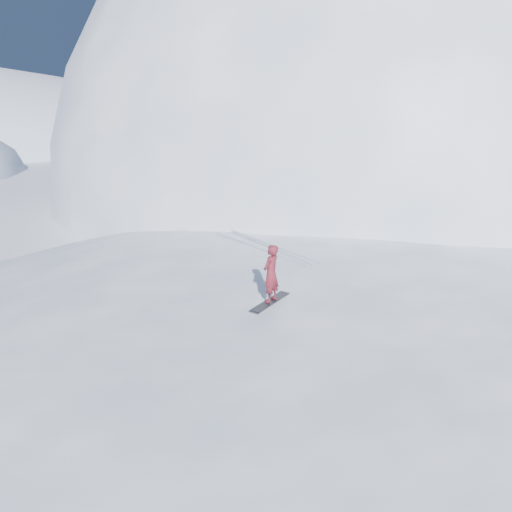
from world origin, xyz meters
The scene contains 8 objects.
ground centered at (0.00, 0.00, 0.00)m, with size 400.00×400.00×0.00m, color white.
near_ridge centered at (1.00, 3.00, 0.00)m, with size 36.00×28.00×4.80m, color white.
summit_peak centered at (22.00, 26.00, 0.00)m, with size 60.00×56.00×56.00m, color white.
peak_shoulder centered at (10.00, 20.00, 0.00)m, with size 28.00×24.00×18.00m, color white.
wind_bumps centered at (-0.56, 2.12, 0.00)m, with size 16.00×14.40×1.00m.
snowboard centered at (-2.73, -0.43, 2.41)m, with size 1.69×0.32×0.03m, color black.
snowboarder centered at (-2.73, -0.43, 3.27)m, with size 0.61×0.40×1.68m, color maroon.
board_tracks centered at (-0.35, 4.79, 2.42)m, with size 1.89×5.96×0.04m.
Camera 1 is at (-8.22, -11.23, 7.62)m, focal length 32.00 mm.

